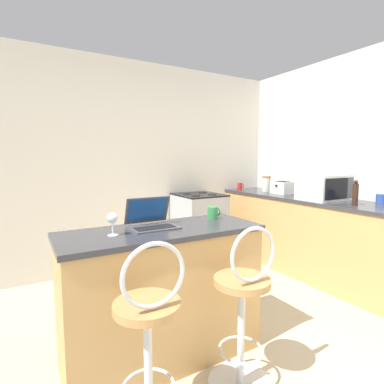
{
  "coord_description": "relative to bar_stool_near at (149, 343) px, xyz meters",
  "views": [
    {
      "loc": [
        -1.21,
        -1.09,
        1.4
      ],
      "look_at": [
        0.42,
        1.75,
        1.03
      ],
      "focal_mm": 28.0,
      "sensor_mm": 36.0,
      "label": 1
    }
  ],
  "objects": [
    {
      "name": "counter_right",
      "position": [
        2.51,
        0.81,
        -0.02
      ],
      "size": [
        0.67,
        3.1,
        0.93
      ],
      "color": "tan",
      "rests_on": "ground_plane"
    },
    {
      "name": "mug_green",
      "position": [
        0.77,
        0.59,
        0.49
      ],
      "size": [
        0.1,
        0.08,
        0.1
      ],
      "color": "#338447",
      "rests_on": "breakfast_bar"
    },
    {
      "name": "pepper_mill",
      "position": [
        2.37,
        0.43,
        0.57
      ],
      "size": [
        0.05,
        0.05,
        0.26
      ],
      "color": "#331E14",
      "rests_on": "counter_right"
    },
    {
      "name": "microwave",
      "position": [
        2.48,
        0.86,
        0.59
      ],
      "size": [
        0.53,
        0.38,
        0.29
      ],
      "color": "white",
      "rests_on": "counter_right"
    },
    {
      "name": "stove_range",
      "position": [
        1.53,
        2.02,
        -0.02
      ],
      "size": [
        0.57,
        0.61,
        0.94
      ],
      "color": "#9EA3A8",
      "rests_on": "ground_plane"
    },
    {
      "name": "mug_blue",
      "position": [
        2.73,
        0.38,
        0.5
      ],
      "size": [
        0.1,
        0.08,
        0.1
      ],
      "color": "#2D51AD",
      "rests_on": "counter_right"
    },
    {
      "name": "bar_stool_near",
      "position": [
        0.0,
        0.0,
        0.0
      ],
      "size": [
        0.4,
        0.4,
        1.02
      ],
      "color": "silver",
      "rests_on": "ground_plane"
    },
    {
      "name": "storage_jar",
      "position": [
        2.52,
        1.82,
        0.55
      ],
      "size": [
        0.12,
        0.12,
        0.22
      ],
      "color": "silver",
      "rests_on": "counter_right"
    },
    {
      "name": "laptop",
      "position": [
        0.25,
        0.57,
        0.5
      ],
      "size": [
        0.32,
        0.26,
        0.2
      ],
      "color": "#47474C",
      "rests_on": "breakfast_bar"
    },
    {
      "name": "toaster",
      "position": [
        2.5,
        1.51,
        0.53
      ],
      "size": [
        0.21,
        0.25,
        0.17
      ],
      "color": "silver",
      "rests_on": "counter_right"
    },
    {
      "name": "bar_stool_far",
      "position": [
        0.6,
        0.0,
        0.0
      ],
      "size": [
        0.4,
        0.4,
        1.02
      ],
      "color": "silver",
      "rests_on": "ground_plane"
    },
    {
      "name": "mug_red",
      "position": [
        2.34,
        2.2,
        0.5
      ],
      "size": [
        0.09,
        0.07,
        0.1
      ],
      "color": "red",
      "rests_on": "counter_right"
    },
    {
      "name": "wine_glass_tall",
      "position": [
        -0.04,
        0.48,
        0.55
      ],
      "size": [
        0.06,
        0.06,
        0.14
      ],
      "color": "silver",
      "rests_on": "breakfast_bar"
    },
    {
      "name": "breakfast_bar",
      "position": [
        0.3,
        0.49,
        -0.02
      ],
      "size": [
        1.36,
        0.53,
        0.93
      ],
      "color": "tan",
      "rests_on": "ground_plane"
    },
    {
      "name": "wall_back",
      "position": [
        0.7,
        2.38,
        0.82
      ],
      "size": [
        12.0,
        0.06,
        2.6
      ],
      "color": "silver",
      "rests_on": "ground_plane"
    }
  ]
}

